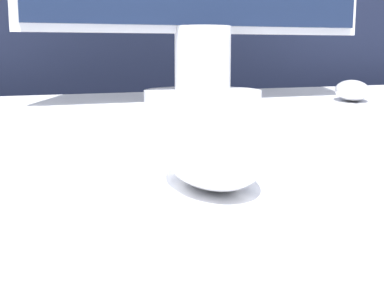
% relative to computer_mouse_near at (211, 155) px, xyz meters
% --- Properties ---
extents(partition_panel, '(5.00, 0.03, 1.03)m').
position_rel_computer_mouse_near_xyz_m(partition_panel, '(-0.06, 0.87, -0.26)').
color(partition_panel, black).
rests_on(partition_panel, ground_plane).
extents(computer_mouse_near, '(0.08, 0.12, 0.04)m').
position_rel_computer_mouse_near_xyz_m(computer_mouse_near, '(0.00, 0.00, 0.00)').
color(computer_mouse_near, white).
rests_on(computer_mouse_near, desk).
extents(keyboard, '(0.42, 0.17, 0.02)m').
position_rel_computer_mouse_near_xyz_m(keyboard, '(-0.04, 0.18, -0.01)').
color(keyboard, white).
rests_on(keyboard, desk).
extents(computer_mouse_far, '(0.10, 0.13, 0.03)m').
position_rel_computer_mouse_near_xyz_m(computer_mouse_far, '(0.44, 0.43, -0.00)').
color(computer_mouse_far, white).
rests_on(computer_mouse_far, desk).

